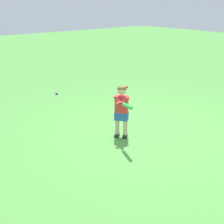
{
  "coord_description": "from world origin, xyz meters",
  "views": [
    {
      "loc": [
        -3.84,
        -3.65,
        2.58
      ],
      "look_at": [
        -0.56,
        0.41,
        0.45
      ],
      "focal_mm": 43.36,
      "sensor_mm": 36.0,
      "label": 1
    }
  ],
  "objects": [
    {
      "name": "play_ball_by_bucket",
      "position": [
        1.83,
        2.59,
        0.04
      ],
      "size": [
        0.08,
        0.08,
        0.08
      ],
      "primitive_type": "sphere",
      "color": "orange",
      "rests_on": "ground"
    },
    {
      "name": "ground_plane",
      "position": [
        0.0,
        0.0,
        0.0
      ],
      "size": [
        40.0,
        40.0,
        0.0
      ],
      "primitive_type": "plane",
      "color": "#519942"
    },
    {
      "name": "child_batter",
      "position": [
        -0.58,
        0.08,
        0.65
      ],
      "size": [
        0.45,
        0.74,
        1.08
      ],
      "color": "#232328",
      "rests_on": "ground"
    },
    {
      "name": "play_ball_far_right",
      "position": [
        -0.29,
        3.39,
        0.04
      ],
      "size": [
        0.08,
        0.08,
        0.08
      ],
      "primitive_type": "sphere",
      "color": "purple",
      "rests_on": "ground"
    }
  ]
}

